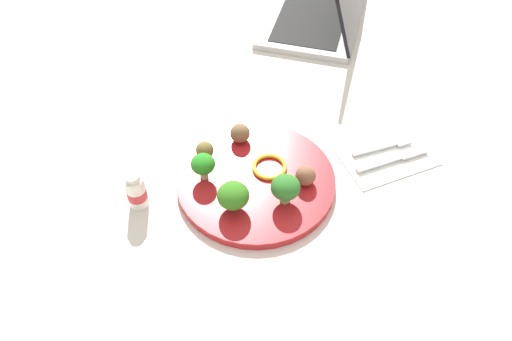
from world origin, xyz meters
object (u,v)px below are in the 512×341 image
at_px(napkin, 386,155).
at_px(broccoli_floret_far_rim, 233,196).
at_px(knife, 395,158).
at_px(pepper_ring_back_right, 269,167).
at_px(yogurt_bottle, 136,192).
at_px(laptop, 323,7).
at_px(broccoli_floret_mid_right, 203,165).
at_px(plate, 256,181).
at_px(fork, 385,146).
at_px(meatball_front_right, 205,150).
at_px(meatball_front_left, 306,176).
at_px(broccoli_floret_front_right, 286,188).
at_px(meatball_far_rim, 240,133).

bearing_deg(napkin, broccoli_floret_far_rim, -178.21).
bearing_deg(knife, pepper_ring_back_right, 163.91).
bearing_deg(yogurt_bottle, pepper_ring_back_right, -6.93).
bearing_deg(laptop, broccoli_floret_mid_right, -139.80).
distance_m(plate, fork, 0.26).
distance_m(napkin, knife, 0.02).
bearing_deg(laptop, broccoli_floret_far_rim, -132.60).
bearing_deg(yogurt_bottle, fork, -7.17).
xyz_separation_m(plate, yogurt_bottle, (-0.20, 0.04, 0.03)).
bearing_deg(fork, broccoli_floret_far_rim, -175.16).
bearing_deg(broccoli_floret_mid_right, meatball_front_right, 67.85).
bearing_deg(broccoli_floret_mid_right, laptop, 40.20).
distance_m(broccoli_floret_mid_right, yogurt_bottle, 0.12).
distance_m(pepper_ring_back_right, yogurt_bottle, 0.24).
distance_m(meatball_front_left, yogurt_bottle, 0.29).
xyz_separation_m(broccoli_floret_front_right, meatball_front_right, (-0.09, 0.15, -0.02)).
height_order(meatball_front_left, fork, meatball_front_left).
bearing_deg(napkin, yogurt_bottle, 170.56).
bearing_deg(napkin, laptop, 76.26).
relative_size(meatball_front_left, laptop, 0.09).
relative_size(meatball_front_left, pepper_ring_back_right, 0.57).
relative_size(broccoli_floret_mid_right, napkin, 0.30).
xyz_separation_m(meatball_front_left, meatball_front_right, (-0.14, 0.13, -0.00)).
height_order(meatball_far_rim, fork, meatball_far_rim).
bearing_deg(yogurt_bottle, broccoli_floret_mid_right, -0.55).
height_order(plate, meatball_front_right, meatball_front_right).
bearing_deg(meatball_front_left, laptop, 57.93).
height_order(knife, laptop, laptop).
xyz_separation_m(broccoli_floret_front_right, fork, (0.23, 0.05, -0.04)).
relative_size(plate, broccoli_floret_front_right, 5.09).
xyz_separation_m(napkin, laptop, (0.11, 0.45, 0.04)).
bearing_deg(meatball_front_right, yogurt_bottle, -161.84).
bearing_deg(meatball_far_rim, broccoli_floret_front_right, -85.48).
distance_m(meatball_far_rim, napkin, 0.28).
height_order(meatball_front_left, pepper_ring_back_right, meatball_front_left).
distance_m(yogurt_bottle, laptop, 0.67).
relative_size(napkin, laptop, 0.44).
xyz_separation_m(broccoli_floret_mid_right, pepper_ring_back_right, (0.11, -0.03, -0.03)).
height_order(meatball_front_right, knife, meatball_front_right).
distance_m(meatball_far_rim, knife, 0.29).
distance_m(knife, laptop, 0.48).
distance_m(broccoli_floret_mid_right, meatball_far_rim, 0.11).
relative_size(knife, yogurt_bottle, 1.95).
relative_size(yogurt_bottle, laptop, 0.19).
bearing_deg(napkin, meatball_far_rim, 150.93).
relative_size(pepper_ring_back_right, knife, 0.43).
relative_size(plate, yogurt_bottle, 3.76).
distance_m(broccoli_floret_far_rim, meatball_front_left, 0.14).
bearing_deg(broccoli_floret_mid_right, yogurt_bottle, 179.45).
relative_size(broccoli_floret_front_right, laptop, 0.14).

